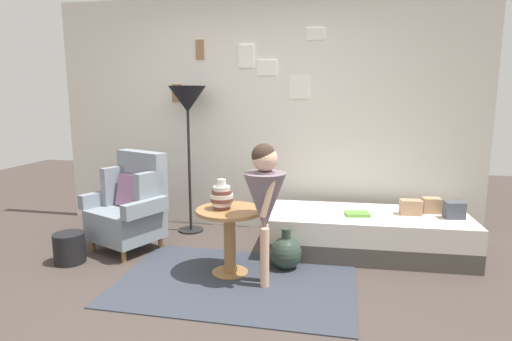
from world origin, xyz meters
The scene contains 15 objects.
ground_plane centered at (0.00, 0.00, 0.00)m, with size 12.00×12.00×0.00m, color #423833.
gallery_wall centered at (0.00, 1.95, 1.30)m, with size 4.80×0.12×2.60m.
rug centered at (0.10, 0.42, 0.01)m, with size 1.94×1.33×0.01m, color #333842.
armchair centered at (-1.14, 0.98, 0.44)m, with size 0.89×0.79×0.97m.
daybed centered at (1.18, 1.32, 0.20)m, with size 1.93×0.88×0.40m.
pillow_head centered at (1.95, 1.32, 0.48)m, with size 0.17×0.12×0.16m, color #474C56.
pillow_mid centered at (1.78, 1.47, 0.47)m, with size 0.17×0.12×0.15m, color tan.
pillow_back centered at (1.58, 1.37, 0.47)m, with size 0.20×0.12×0.14m, color tan.
side_table centered at (0.00, 0.57, 0.41)m, with size 0.57×0.57×0.58m.
vase_striped centered at (-0.06, 0.56, 0.68)m, with size 0.19×0.19×0.26m.
floor_lamp centered at (-0.75, 1.61, 1.42)m, with size 0.41×0.41×1.63m.
person_child centered at (0.33, 0.41, 0.75)m, with size 0.34×0.34×1.16m.
book_on_daybed centered at (1.08, 1.23, 0.42)m, with size 0.22×0.16×0.03m, color #61A13C.
demijohn_near centered at (0.46, 0.78, 0.15)m, with size 0.29×0.29×0.37m.
magazine_basket centered at (-1.52, 0.50, 0.14)m, with size 0.28×0.28×0.28m, color black.
Camera 1 is at (0.94, -2.80, 1.54)m, focal length 29.86 mm.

